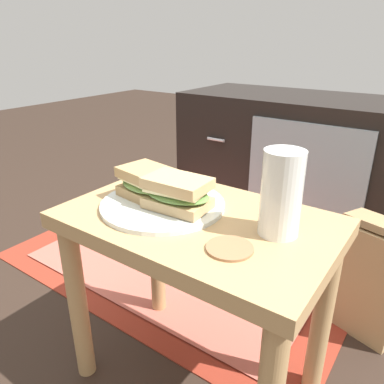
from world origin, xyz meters
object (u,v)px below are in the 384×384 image
plate (163,204)px  paper_bag (371,278)px  tv_cabinet (294,164)px  sandwich_back (178,193)px  beer_glass (281,194)px  coaster (230,248)px  sandwich_front (148,183)px

plate → paper_bag: (0.39, 0.44, -0.29)m
tv_cabinet → plate: bearing=-87.0°
sandwich_back → plate: bearing=174.9°
beer_glass → sandwich_back: bearing=-169.8°
tv_cabinet → sandwich_back: bearing=-84.4°
sandwich_back → paper_bag: (0.34, 0.45, -0.33)m
beer_glass → tv_cabinet: bearing=108.2°
sandwich_back → beer_glass: size_ratio=0.91×
paper_bag → coaster: bearing=-109.2°
beer_glass → coaster: bearing=-113.2°
sandwich_front → beer_glass: (0.30, 0.03, 0.04)m
tv_cabinet → coaster: size_ratio=11.45×
paper_bag → plate: bearing=-131.1°
plate → beer_glass: bearing=7.5°
tv_cabinet → paper_bag: bearing=-49.6°
coaster → tv_cabinet: bearing=104.1°
sandwich_back → paper_bag: 0.65m
coaster → sandwich_back: bearing=158.1°
sandwich_back → coaster: sandwich_back is taller
tv_cabinet → coaster: (0.26, -1.02, 0.17)m
tv_cabinet → paper_bag: (0.44, -0.51, -0.12)m
coaster → paper_bag: size_ratio=0.23×
sandwich_back → coaster: size_ratio=1.76×
plate → sandwich_front: 0.06m
plate → sandwich_front: (-0.04, 0.00, 0.04)m
plate → sandwich_front: size_ratio=1.79×
sandwich_front → beer_glass: beer_glass is taller
beer_glass → coaster: (-0.04, -0.10, -0.08)m
sandwich_front → coaster: (0.25, -0.07, -0.04)m
sandwich_front → tv_cabinet: bearing=90.4°
plate → sandwich_back: 0.06m
coaster → sandwich_front: bearing=163.7°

